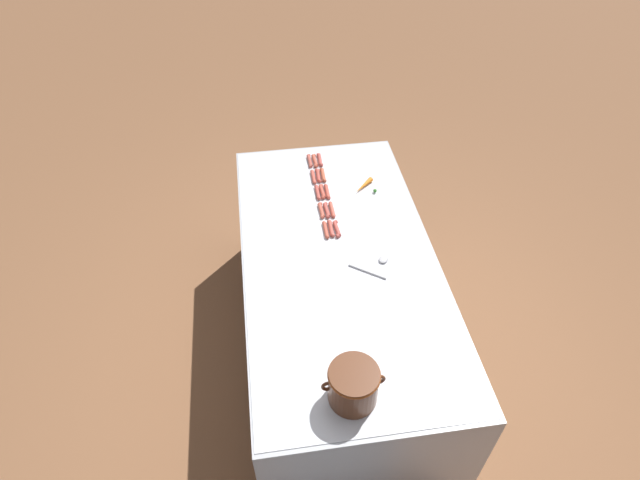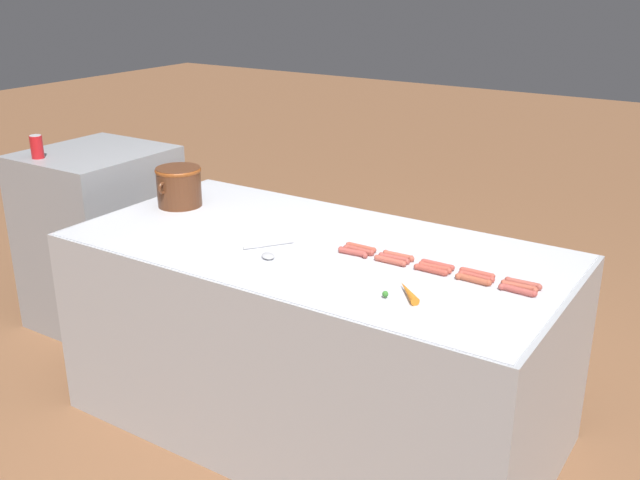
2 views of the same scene
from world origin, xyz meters
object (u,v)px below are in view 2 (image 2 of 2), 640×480
hot_dog_3 (390,261)px  hot_dog_13 (398,256)px  hot_dog_6 (476,277)px  hot_dog_12 (438,265)px  back_cabinet (102,238)px  soda_can (37,147)px  hot_dog_1 (473,280)px  hot_dog_5 (519,286)px  carrot (407,292)px  hot_dog_8 (394,258)px  hot_dog_0 (518,290)px  hot_dog_2 (431,270)px  bean_pot (179,185)px  hot_dog_14 (361,247)px  hot_dog_9 (359,250)px  hot_dog_10 (523,283)px  serving_spoon (268,252)px  hot_dog_11 (477,273)px  hot_dog_7 (435,267)px  hot_dog_4 (353,252)px

hot_dog_3 → hot_dog_13: same height
hot_dog_6 → hot_dog_12: (0.03, 0.17, 0.00)m
back_cabinet → soda_can: size_ratio=8.23×
hot_dog_1 → soda_can: size_ratio=1.14×
hot_dog_1 → hot_dog_5: same height
hot_dog_3 → carrot: bearing=-141.2°
hot_dog_8 → hot_dog_0: bearing=-93.7°
hot_dog_2 → hot_dog_5: size_ratio=1.00×
hot_dog_3 → hot_dog_6: 0.35m
carrot → hot_dog_2: bearing=4.0°
hot_dog_8 → hot_dog_13: 0.03m
bean_pot → soda_can: (-0.12, 0.90, 0.10)m
hot_dog_13 → hot_dog_14: same height
hot_dog_2 → hot_dog_9: (0.03, 0.34, 0.00)m
hot_dog_6 → hot_dog_14: same height
hot_dog_10 → serving_spoon: bearing=104.2°
hot_dog_11 → hot_dog_13: same height
hot_dog_11 → hot_dog_12: bearing=91.7°
carrot → hot_dog_14: bearing=50.0°
hot_dog_2 → hot_dog_8: same height
hot_dog_13 → soda_can: (-0.08, 2.13, 0.19)m
hot_dog_1 → hot_dog_3: bearing=90.5°
hot_dog_2 → hot_dog_9: bearing=84.9°
hot_dog_7 → hot_dog_10: same height
hot_dog_10 → carrot: (-0.31, 0.32, 0.00)m
hot_dog_9 → bean_pot: 1.07m
hot_dog_11 → soda_can: soda_can is taller
hot_dog_4 → carrot: size_ratio=0.98×
hot_dog_3 → hot_dog_10: (0.07, -0.51, 0.00)m
hot_dog_1 → hot_dog_12: size_ratio=1.00×
hot_dog_12 → hot_dog_7: bearing=-174.4°
hot_dog_1 → bean_pot: 1.58m
hot_dog_1 → hot_dog_2: size_ratio=1.00×
hot_dog_14 → hot_dog_2: bearing=-100.2°
hot_dog_2 → soda_can: (-0.01, 2.30, 0.19)m
hot_dog_9 → hot_dog_6: bearing=-89.8°
hot_dog_7 → hot_dog_12: 0.03m
hot_dog_12 → hot_dog_14: same height
hot_dog_9 → serving_spoon: bearing=124.9°
hot_dog_8 → hot_dog_14: size_ratio=1.00×
hot_dog_3 → hot_dog_12: same height
hot_dog_3 → hot_dog_7: bearing=-79.4°
carrot → hot_dog_4: bearing=56.7°
hot_dog_6 → hot_dog_3: bearing=95.7°
hot_dog_3 → hot_dog_12: (0.06, -0.18, 0.00)m
hot_dog_5 → hot_dog_10: 0.03m
hot_dog_6 → hot_dog_13: 0.34m
hot_dog_6 → hot_dog_12: size_ratio=1.00×
hot_dog_1 → hot_dog_10: (0.07, -0.17, 0.00)m
hot_dog_11 → hot_dog_0: bearing=-111.0°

